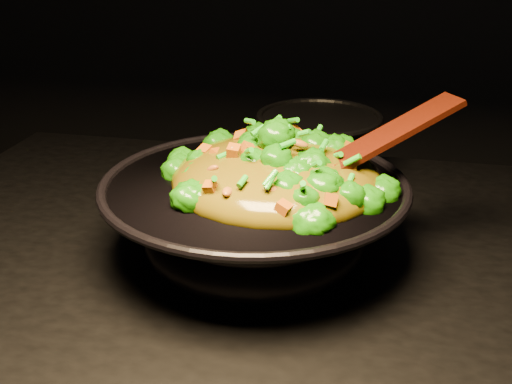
# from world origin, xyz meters

# --- Properties ---
(wok) EXTENTS (0.45, 0.45, 0.11)m
(wok) POSITION_xyz_m (-0.05, 0.03, 0.95)
(wok) COLOR black
(wok) RESTS_ON stovetop
(stir_fry) EXTENTS (0.28, 0.28, 0.09)m
(stir_fry) POSITION_xyz_m (-0.02, 0.04, 1.05)
(stir_fry) COLOR #1D7308
(stir_fry) RESTS_ON wok
(spatula) EXTENTS (0.25, 0.18, 0.11)m
(spatula) POSITION_xyz_m (0.08, 0.04, 1.05)
(spatula) COLOR #3B1904
(spatula) RESTS_ON wok
(back_pot) EXTENTS (0.24, 0.24, 0.11)m
(back_pot) POSITION_xyz_m (-0.00, 0.32, 0.96)
(back_pot) COLOR black
(back_pot) RESTS_ON stovetop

